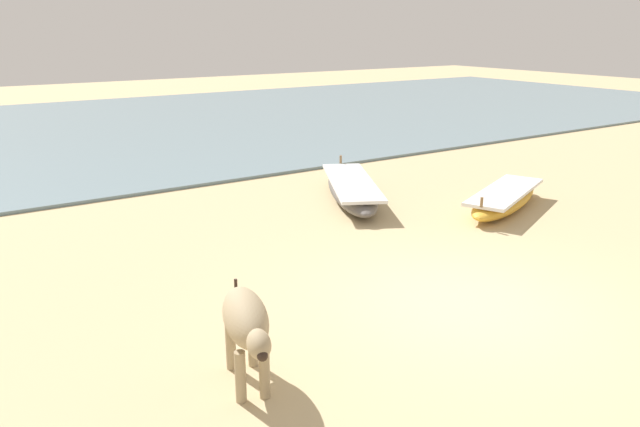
% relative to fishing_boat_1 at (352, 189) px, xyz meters
% --- Properties ---
extents(ground, '(80.00, 80.00, 0.00)m').
position_rel_fishing_boat_1_xyz_m(ground, '(-1.86, -5.32, -0.26)').
color(ground, tan).
extents(sea_water, '(60.00, 20.00, 0.08)m').
position_rel_fishing_boat_1_xyz_m(sea_water, '(-1.86, 13.05, -0.22)').
color(sea_water, slate).
rests_on(sea_water, ground).
extents(fishing_boat_1, '(2.68, 3.98, 0.67)m').
position_rel_fishing_boat_1_xyz_m(fishing_boat_1, '(0.00, 0.00, 0.00)').
color(fishing_boat_1, '#5B5651').
rests_on(fishing_boat_1, ground).
extents(fishing_boat_2, '(3.43, 2.15, 0.63)m').
position_rel_fishing_boat_1_xyz_m(fishing_boat_2, '(2.36, -2.41, -0.02)').
color(fishing_boat_2, gold).
rests_on(fishing_boat_2, ground).
extents(cow_adult_dun, '(0.79, 1.61, 1.07)m').
position_rel_fishing_boat_1_xyz_m(cow_adult_dun, '(-5.43, -5.50, 0.51)').
color(cow_adult_dun, tan).
rests_on(cow_adult_dun, ground).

